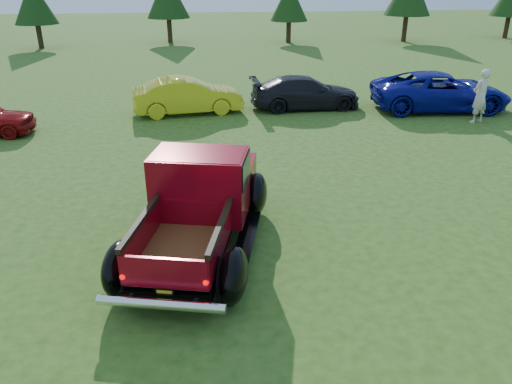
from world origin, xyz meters
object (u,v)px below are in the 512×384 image
show_car_yellow (187,96)px  show_car_blue (440,91)px  tree_west (34,2)px  show_car_grey (305,92)px  spectator (480,96)px  tree_mid_right (289,1)px  pickup_truck (201,200)px

show_car_yellow → show_car_blue: size_ratio=0.78×
tree_west → show_car_blue: (20.49, -19.39, -2.37)m
show_car_yellow → show_car_grey: (4.70, 0.27, -0.05)m
show_car_blue → show_car_grey: bearing=85.1°
spectator → show_car_yellow: bearing=-34.0°
tree_mid_right → pickup_truck: 30.80m
show_car_yellow → show_car_grey: bearing=-95.0°
tree_mid_right → show_car_grey: tree_mid_right is taller
show_car_yellow → show_car_blue: bearing=-101.7°
tree_mid_right → show_car_yellow: 21.29m
tree_mid_right → show_car_yellow: tree_mid_right is taller
tree_mid_right → spectator: tree_mid_right is taller
show_car_yellow → show_car_grey: 4.71m
show_car_grey → spectator: spectator is taller
show_car_blue → spectator: bearing=-158.9°
tree_west → show_car_blue: size_ratio=0.86×
tree_west → show_car_grey: bearing=-50.6°
tree_mid_right → show_car_grey: 19.87m
show_car_blue → spectator: (0.58, -1.92, 0.23)m
show_car_blue → pickup_truck: bearing=139.0°
tree_mid_right → pickup_truck: tree_mid_right is taller
show_car_yellow → spectator: spectator is taller
tree_west → show_car_blue: 28.31m
tree_west → pickup_truck: 30.95m
tree_west → tree_mid_right: bearing=3.2°
tree_mid_right → show_car_yellow: size_ratio=1.05×
tree_west → tree_mid_right: 18.03m
tree_west → spectator: 30.04m
tree_west → spectator: bearing=-45.3°
show_car_blue → spectator: 2.02m
pickup_truck → show_car_blue: pickup_truck is taller
show_car_grey → show_car_blue: show_car_blue is taller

